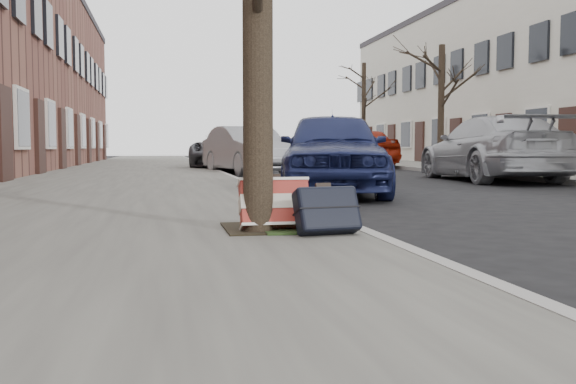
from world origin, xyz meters
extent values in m
plane|color=black|center=(0.00, 0.00, 0.00)|extent=(120.00, 120.00, 0.00)
cube|color=slate|center=(-3.70, 15.00, 0.06)|extent=(5.00, 70.00, 0.12)
cube|color=gray|center=(7.80, 15.00, 0.06)|extent=(4.00, 70.00, 0.12)
cube|color=black|center=(-2.00, 1.20, 0.13)|extent=(0.85, 0.85, 0.02)
cube|color=maroon|center=(-2.02, 1.05, 0.34)|extent=(0.58, 0.32, 0.45)
cube|color=black|center=(-1.64, 0.73, 0.33)|extent=(0.57, 0.39, 0.41)
imported|color=#161D47|center=(-0.02, 6.61, 0.74)|extent=(2.62, 4.63, 1.49)
imported|color=#939499|center=(-0.40, 14.94, 0.73)|extent=(2.49, 4.66, 1.46)
imported|color=#3D3D43|center=(-0.26, 19.51, 0.74)|extent=(4.01, 5.85, 1.49)
imported|color=#9E9FA5|center=(4.99, 10.22, 0.78)|extent=(2.63, 5.54, 1.56)
imported|color=maroon|center=(4.83, 20.52, 0.80)|extent=(2.32, 4.85, 1.60)
cylinder|color=black|center=(7.20, 17.96, 2.35)|extent=(0.24, 0.24, 4.46)
cylinder|color=black|center=(7.20, 27.19, 2.61)|extent=(0.21, 0.21, 4.97)
camera|label=1|loc=(-2.95, -4.26, 0.83)|focal=40.00mm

